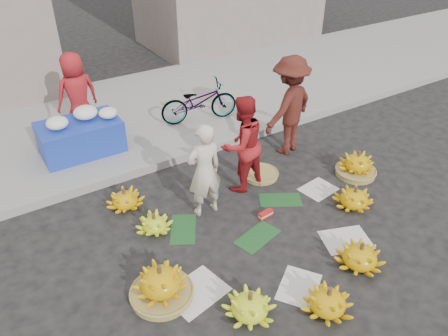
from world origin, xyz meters
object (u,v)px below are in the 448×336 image
banana_bunch_0 (161,284)px  banana_bunch_4 (354,198)px  bicycle (199,102)px  vendor_cream (204,171)px  flower_table (81,135)px

banana_bunch_0 → banana_bunch_4: size_ratio=1.15×
banana_bunch_4 → bicycle: bearing=100.5°
banana_bunch_4 → bicycle: (-0.66, 3.57, 0.36)m
vendor_cream → flower_table: size_ratio=1.06×
banana_bunch_0 → flower_table: (0.20, 3.64, 0.23)m
banana_bunch_0 → banana_bunch_4: 3.21m
vendor_cream → flower_table: bearing=-65.7°
bicycle → banana_bunch_4: bearing=-157.0°
bicycle → flower_table: bearing=101.5°
vendor_cream → bicycle: 2.80m
banana_bunch_0 → flower_table: size_ratio=0.63×
banana_bunch_4 → flower_table: flower_table is taller
banana_bunch_4 → vendor_cream: bearing=150.8°
flower_table → vendor_cream: bearing=-67.1°
vendor_cream → bicycle: bearing=-116.1°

